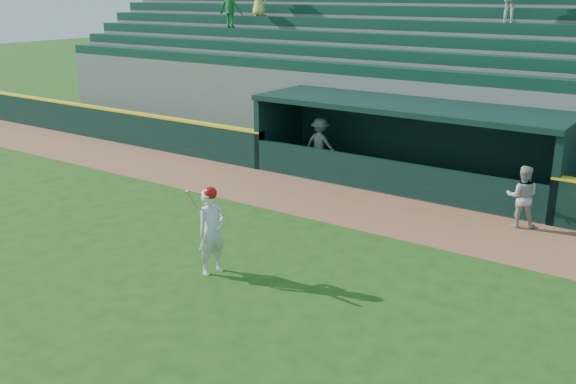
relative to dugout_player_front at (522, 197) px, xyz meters
name	(u,v)px	position (x,y,z in m)	size (l,w,h in m)	color
ground	(245,269)	(-3.99, -5.94, -0.78)	(120.00, 120.00, 0.00)	#214A12
warning_track	(358,208)	(-3.99, -1.04, -0.78)	(40.00, 3.00, 0.01)	brown
field_wall_left	(105,124)	(-16.24, 0.61, -0.18)	(15.50, 0.30, 1.20)	black
wall_stripe_left	(103,108)	(-16.24, 0.61, 0.45)	(15.50, 0.32, 0.06)	yellow
dugout_player_front	(522,197)	(0.00, 0.00, 0.00)	(0.76, 0.59, 1.56)	#A7A7A2
dugout_player_inside	(320,143)	(-7.00, 1.81, 0.05)	(1.08, 0.62, 1.67)	#A9A9A4
dugout	(409,138)	(-3.99, 2.06, 0.58)	(9.40, 2.80, 2.46)	slate
stands	(466,86)	(-3.98, 6.63, 1.61)	(34.50, 6.25, 6.99)	slate
batter_at_plate	(212,230)	(-4.45, -6.41, 0.15)	(0.57, 0.85, 1.88)	silver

